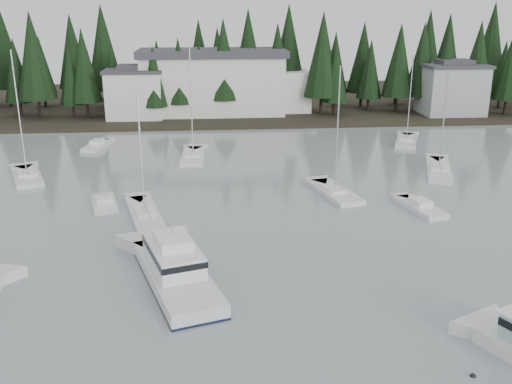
% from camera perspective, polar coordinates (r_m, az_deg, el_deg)
% --- Properties ---
extents(far_shore_land, '(240.00, 54.00, 1.00)m').
position_cam_1_polar(far_shore_land, '(116.04, -1.88, 8.99)').
color(far_shore_land, black).
rests_on(far_shore_land, ground).
extents(conifer_treeline, '(200.00, 22.00, 20.00)m').
position_cam_1_polar(conifer_treeline, '(105.22, -1.55, 8.05)').
color(conifer_treeline, black).
rests_on(conifer_treeline, ground).
extents(house_west, '(9.54, 7.42, 8.75)m').
position_cam_1_polar(house_west, '(98.10, -12.02, 9.68)').
color(house_west, silver).
rests_on(house_west, ground).
extents(house_east_a, '(10.60, 8.48, 9.25)m').
position_cam_1_polar(house_east_a, '(105.18, 19.00, 9.79)').
color(house_east_a, '#999EA0').
rests_on(house_east_a, ground).
extents(harbor_inn, '(29.50, 11.50, 10.90)m').
position_cam_1_polar(harbor_inn, '(100.60, -3.16, 10.89)').
color(harbor_inn, silver).
rests_on(harbor_inn, ground).
extents(cabin_cruiser_center, '(7.13, 12.65, 5.19)m').
position_cam_1_polar(cabin_cruiser_center, '(40.43, -8.05, -7.91)').
color(cabin_cruiser_center, silver).
rests_on(cabin_cruiser_center, ground).
extents(sailboat_0, '(5.73, 9.25, 12.56)m').
position_cam_1_polar(sailboat_0, '(83.69, 14.80, 4.87)').
color(sailboat_0, silver).
rests_on(sailboat_0, ground).
extents(sailboat_1, '(4.72, 10.06, 12.16)m').
position_cam_1_polar(sailboat_1, '(53.20, -11.05, -2.39)').
color(sailboat_1, silver).
rests_on(sailboat_1, ground).
extents(sailboat_2, '(6.02, 10.95, 11.91)m').
position_cam_1_polar(sailboat_2, '(69.84, 17.78, 2.01)').
color(sailboat_2, silver).
rests_on(sailboat_2, ground).
extents(sailboat_6, '(5.72, 9.04, 14.60)m').
position_cam_1_polar(sailboat_6, '(68.82, -21.91, 1.35)').
color(sailboat_6, silver).
rests_on(sailboat_6, ground).
extents(sailboat_7, '(3.12, 8.99, 14.67)m').
position_cam_1_polar(sailboat_7, '(72.87, -6.29, 3.46)').
color(sailboat_7, silver).
rests_on(sailboat_7, ground).
extents(sailboat_8, '(4.50, 8.64, 13.55)m').
position_cam_1_polar(sailboat_8, '(58.94, 7.88, -0.16)').
color(sailboat_8, silver).
rests_on(sailboat_8, ground).
extents(runabout_1, '(3.55, 6.67, 1.42)m').
position_cam_1_polar(runabout_1, '(56.19, 16.07, -1.59)').
color(runabout_1, silver).
rests_on(runabout_1, ground).
extents(runabout_3, '(3.50, 6.84, 1.42)m').
position_cam_1_polar(runabout_3, '(81.02, -15.57, 4.42)').
color(runabout_3, silver).
rests_on(runabout_3, ground).
extents(runabout_4, '(3.33, 5.42, 1.42)m').
position_cam_1_polar(runabout_4, '(56.68, -14.90, -1.31)').
color(runabout_4, silver).
rests_on(runabout_4, ground).
extents(mooring_buoy_dark, '(0.34, 0.34, 0.34)m').
position_cam_1_polar(mooring_buoy_dark, '(33.24, 20.86, -16.84)').
color(mooring_buoy_dark, black).
rests_on(mooring_buoy_dark, ground).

